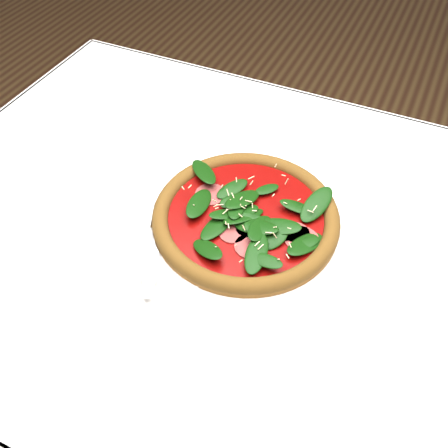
% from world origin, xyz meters
% --- Properties ---
extents(ground, '(6.00, 6.00, 0.00)m').
position_xyz_m(ground, '(0.00, 0.00, 0.00)').
color(ground, brown).
rests_on(ground, ground).
extents(dining_table, '(1.21, 0.81, 0.75)m').
position_xyz_m(dining_table, '(0.00, 0.00, 0.65)').
color(dining_table, white).
rests_on(dining_table, ground).
extents(plate, '(0.33, 0.33, 0.01)m').
position_xyz_m(plate, '(-0.05, 0.01, 0.76)').
color(plate, white).
rests_on(plate, dining_table).
extents(pizza, '(0.31, 0.31, 0.04)m').
position_xyz_m(pizza, '(-0.05, 0.01, 0.78)').
color(pizza, olive).
rests_on(pizza, plate).
extents(napkin, '(0.18, 0.12, 0.01)m').
position_xyz_m(napkin, '(-0.14, -0.11, 0.76)').
color(napkin, white).
rests_on(napkin, dining_table).
extents(fork, '(0.09, 0.17, 0.00)m').
position_xyz_m(fork, '(-0.15, -0.08, 0.77)').
color(fork, silver).
rests_on(fork, napkin).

